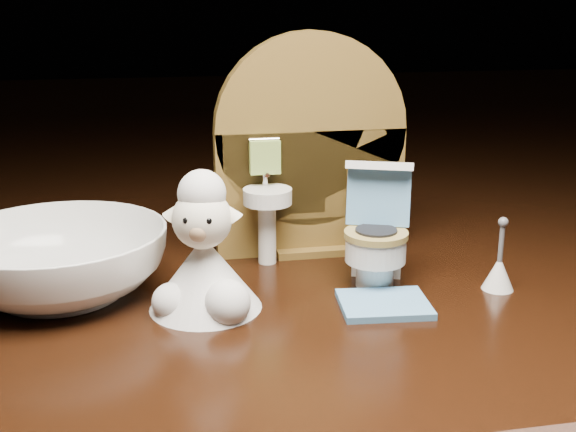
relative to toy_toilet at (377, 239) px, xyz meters
name	(u,v)px	position (x,y,z in m)	size (l,w,h in m)	color
backdrop_panel	(309,159)	(-0.03, 0.06, 0.04)	(0.13, 0.05, 0.15)	brown
toy_toilet	(377,239)	(0.00, 0.00, 0.00)	(0.05, 0.05, 0.08)	white
bath_mat	(384,304)	(-0.01, -0.04, -0.03)	(0.05, 0.04, 0.00)	#568CB9
toilet_brush	(499,271)	(0.07, -0.03, -0.02)	(0.02, 0.02, 0.05)	white
plush_lamb	(204,262)	(-0.11, -0.02, 0.00)	(0.06, 0.07, 0.08)	silver
ceramic_bowl	(59,262)	(-0.19, 0.02, -0.01)	(0.13, 0.13, 0.04)	white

